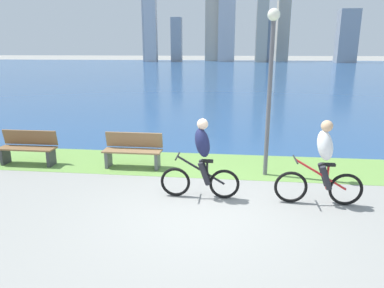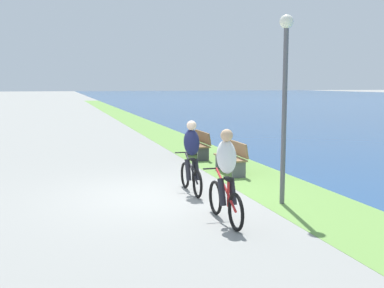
# 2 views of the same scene
# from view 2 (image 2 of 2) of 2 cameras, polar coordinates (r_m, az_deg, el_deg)

# --- Properties ---
(ground_plane) EXTENTS (300.00, 300.00, 0.00)m
(ground_plane) POSITION_cam_2_polar(r_m,az_deg,el_deg) (10.39, -3.90, -6.39)
(ground_plane) COLOR gray
(grass_strip_bayside) EXTENTS (120.00, 2.07, 0.01)m
(grass_strip_bayside) POSITION_cam_2_polar(r_m,az_deg,el_deg) (11.34, 10.46, -5.30)
(grass_strip_bayside) COLOR #6B9947
(grass_strip_bayside) RESTS_ON ground
(cyclist_lead) EXTENTS (1.64, 0.52, 1.66)m
(cyclist_lead) POSITION_cam_2_polar(r_m,az_deg,el_deg) (10.47, -0.07, -1.63)
(cyclist_lead) COLOR black
(cyclist_lead) RESTS_ON ground
(cyclist_trailing) EXTENTS (1.70, 0.52, 1.69)m
(cyclist_trailing) POSITION_cam_2_polar(r_m,az_deg,el_deg) (8.26, 4.21, -4.05)
(cyclist_trailing) COLOR black
(cyclist_trailing) RESTS_ON ground
(bench_near_path) EXTENTS (1.50, 0.47, 0.90)m
(bench_near_path) POSITION_cam_2_polar(r_m,az_deg,el_deg) (12.90, 4.95, -1.65)
(bench_near_path) COLOR olive
(bench_near_path) RESTS_ON ground
(bench_far_along_path) EXTENTS (1.50, 0.47, 0.90)m
(bench_far_along_path) POSITION_cam_2_polar(r_m,az_deg,el_deg) (15.52, 0.87, -0.08)
(bench_far_along_path) COLOR brown
(bench_far_along_path) RESTS_ON ground
(lamppost_tall) EXTENTS (0.28, 0.28, 3.85)m
(lamppost_tall) POSITION_cam_2_polar(r_m,az_deg,el_deg) (9.60, 11.39, 7.54)
(lamppost_tall) COLOR #595960
(lamppost_tall) RESTS_ON ground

